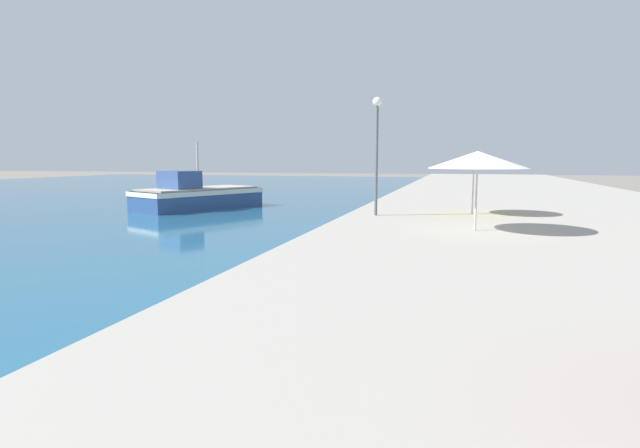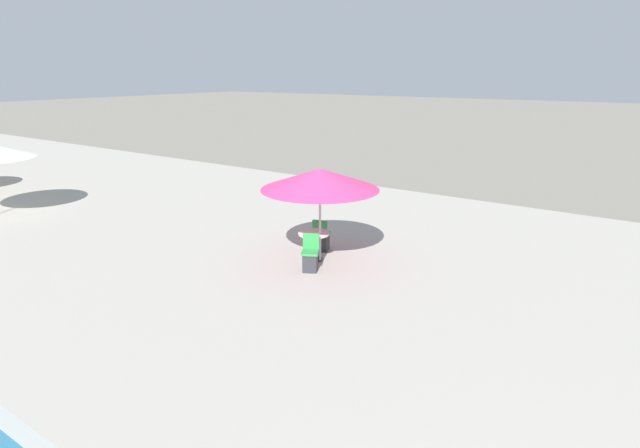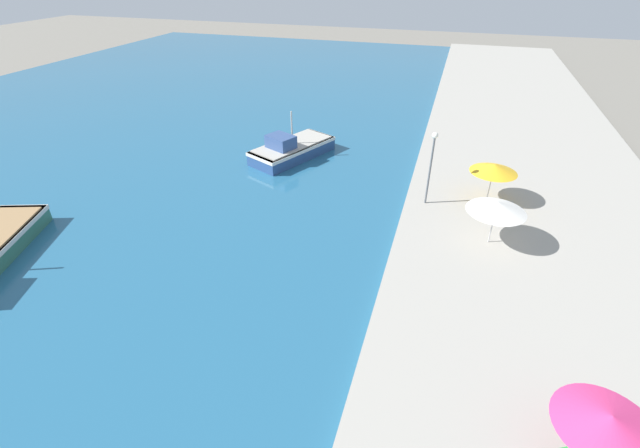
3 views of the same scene
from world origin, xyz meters
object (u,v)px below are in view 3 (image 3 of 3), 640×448
object	(u,v)px
lamppost	(432,156)
cafe_umbrella_pink	(610,422)
fishing_boat_mid	(291,149)
cafe_umbrella_white	(497,207)
cafe_umbrella_striped	(494,168)

from	to	relation	value
lamppost	cafe_umbrella_pink	bearing A→B (deg)	-67.53
lamppost	fishing_boat_mid	bearing A→B (deg)	154.16
lamppost	cafe_umbrella_white	bearing A→B (deg)	-42.50
cafe_umbrella_pink	cafe_umbrella_white	size ratio (longest dim) A/B	0.98
cafe_umbrella_striped	fishing_boat_mid	bearing A→B (deg)	165.77
cafe_umbrella_white	cafe_umbrella_pink	bearing A→B (deg)	-77.69
cafe_umbrella_striped	lamppost	bearing A→B (deg)	-156.85
fishing_boat_mid	cafe_umbrella_striped	distance (m)	15.09
cafe_umbrella_pink	lamppost	xyz separation A→B (m)	(-6.20, 14.99, 0.94)
fishing_boat_mid	cafe_umbrella_striped	world-z (taller)	fishing_boat_mid
cafe_umbrella_striped	lamppost	size ratio (longest dim) A/B	0.62
fishing_boat_mid	cafe_umbrella_white	distance (m)	16.96
cafe_umbrella_pink	cafe_umbrella_striped	size ratio (longest dim) A/B	1.04
cafe_umbrella_pink	lamppost	world-z (taller)	lamppost
cafe_umbrella_white	lamppost	xyz separation A→B (m)	(-3.66, 3.35, 0.92)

